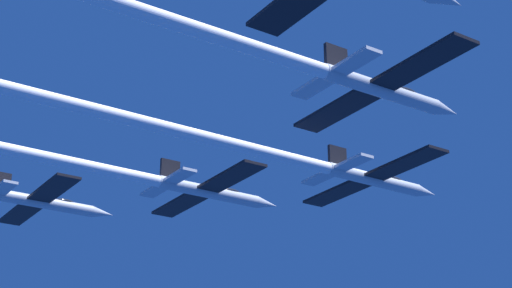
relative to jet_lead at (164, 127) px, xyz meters
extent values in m
cylinder|color=#B2BAC6|center=(0.00, 21.65, -0.02)|extent=(1.18, 10.71, 1.18)
cone|color=#B2BAC6|center=(0.00, 28.19, -0.02)|extent=(1.15, 2.36, 1.15)
ellipsoid|color=black|center=(0.00, 24.01, 0.48)|extent=(0.82, 2.14, 0.59)
cube|color=black|center=(-4.66, 21.12, -0.02)|extent=(8.14, 2.36, 0.26)
cube|color=black|center=(4.66, 21.12, -0.02)|extent=(8.14, 2.36, 0.26)
cube|color=black|center=(0.00, 17.37, 1.42)|extent=(0.31, 1.93, 1.71)
cube|color=#B2BAC6|center=(-2.42, 17.16, -0.02)|extent=(3.66, 1.41, 0.26)
cube|color=#B2BAC6|center=(2.42, 17.16, -0.02)|extent=(3.66, 1.41, 0.26)
cylinder|color=white|center=(0.00, -11.37, -0.02)|extent=(1.06, 55.33, 1.06)
cylinder|color=#B2BAC6|center=(-10.39, 10.28, -0.38)|extent=(1.18, 10.71, 1.18)
cone|color=#B2BAC6|center=(-10.39, 16.81, -0.38)|extent=(1.15, 2.36, 1.15)
ellipsoid|color=black|center=(-10.39, 12.63, 0.12)|extent=(0.82, 2.14, 0.59)
cube|color=black|center=(-15.05, 9.74, -0.38)|extent=(8.14, 2.36, 0.26)
cube|color=black|center=(-5.73, 9.74, -0.38)|extent=(8.14, 2.36, 0.26)
cube|color=black|center=(-10.39, 5.99, 1.06)|extent=(0.31, 1.93, 1.71)
cube|color=#B2BAC6|center=(-12.81, 5.78, -0.38)|extent=(3.66, 1.41, 0.26)
cube|color=#B2BAC6|center=(-7.97, 5.78, -0.38)|extent=(3.66, 1.41, 0.26)
cylinder|color=#B2BAC6|center=(13.14, 11.01, 0.82)|extent=(1.18, 10.71, 1.18)
cone|color=#B2BAC6|center=(13.14, 17.54, 0.82)|extent=(1.15, 2.36, 1.15)
ellipsoid|color=black|center=(13.14, 13.37, 1.32)|extent=(0.82, 2.14, 0.59)
cube|color=black|center=(8.49, 10.48, 0.82)|extent=(8.14, 2.36, 0.26)
cube|color=black|center=(17.80, 10.48, 0.82)|extent=(8.14, 2.36, 0.26)
cube|color=black|center=(13.14, 6.73, 2.26)|extent=(0.31, 1.93, 1.71)
cube|color=#B2BAC6|center=(10.72, 6.51, 0.82)|extent=(3.66, 1.41, 0.26)
cube|color=#B2BAC6|center=(15.57, 6.51, 0.82)|extent=(3.66, 1.41, 0.26)
cylinder|color=#B2BAC6|center=(-23.71, -1.32, 0.17)|extent=(1.18, 10.71, 1.18)
cone|color=#B2BAC6|center=(-23.71, 5.21, 0.17)|extent=(1.15, 2.36, 1.15)
ellipsoid|color=black|center=(-23.71, 1.03, 0.67)|extent=(0.82, 2.14, 0.59)
cube|color=black|center=(-28.37, -1.86, 0.17)|extent=(8.14, 2.36, 0.26)
cube|color=black|center=(-19.06, -1.86, 0.17)|extent=(8.14, 2.36, 0.26)
cube|color=black|center=(-23.71, -5.61, 1.62)|extent=(0.31, 1.93, 1.71)
cube|color=#B2BAC6|center=(-21.29, -5.82, 0.17)|extent=(3.66, 1.41, 0.26)
cone|color=#B2BAC6|center=(25.10, 5.27, 0.14)|extent=(1.15, 2.36, 1.15)
cube|color=black|center=(20.44, -1.80, 0.14)|extent=(8.14, 2.36, 0.26)
camera|label=1|loc=(52.70, -26.28, -25.68)|focal=57.39mm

